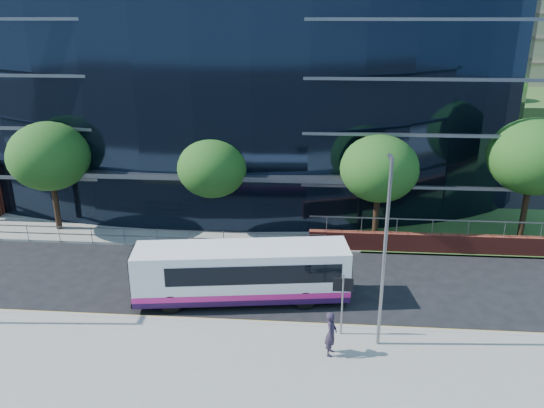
# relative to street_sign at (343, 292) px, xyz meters

# --- Properties ---
(ground) EXTENTS (200.00, 200.00, 0.00)m
(ground) POSITION_rel_street_sign_xyz_m (-4.50, 1.59, -2.15)
(ground) COLOR black
(ground) RESTS_ON ground
(pavement_near) EXTENTS (80.00, 8.00, 0.15)m
(pavement_near) POSITION_rel_street_sign_xyz_m (-4.50, -3.41, -2.07)
(pavement_near) COLOR gray
(pavement_near) RESTS_ON ground
(kerb) EXTENTS (80.00, 0.25, 0.16)m
(kerb) POSITION_rel_street_sign_xyz_m (-4.50, 0.59, -2.07)
(kerb) COLOR gray
(kerb) RESTS_ON ground
(yellow_line_outer) EXTENTS (80.00, 0.08, 0.01)m
(yellow_line_outer) POSITION_rel_street_sign_xyz_m (-4.50, 0.79, -2.14)
(yellow_line_outer) COLOR gold
(yellow_line_outer) RESTS_ON ground
(yellow_line_inner) EXTENTS (80.00, 0.08, 0.01)m
(yellow_line_inner) POSITION_rel_street_sign_xyz_m (-4.50, 0.94, -2.14)
(yellow_line_inner) COLOR gold
(yellow_line_inner) RESTS_ON ground
(far_forecourt) EXTENTS (50.00, 8.00, 0.10)m
(far_forecourt) POSITION_rel_street_sign_xyz_m (-10.50, 12.59, -2.10)
(far_forecourt) COLOR gray
(far_forecourt) RESTS_ON ground
(glass_office) EXTENTS (44.00, 23.10, 16.00)m
(glass_office) POSITION_rel_street_sign_xyz_m (-8.50, 22.44, 5.85)
(glass_office) COLOR black
(glass_office) RESTS_ON ground
(guard_railings) EXTENTS (24.00, 0.05, 1.10)m
(guard_railings) POSITION_rel_street_sign_xyz_m (-12.50, 8.59, -1.33)
(guard_railings) COLOR slate
(guard_railings) RESTS_ON ground
(apartment_block) EXTENTS (60.00, 42.00, 30.00)m
(apartment_block) POSITION_rel_street_sign_xyz_m (27.50, 58.80, 8.96)
(apartment_block) COLOR #2D511E
(apartment_block) RESTS_ON ground
(street_sign) EXTENTS (0.85, 0.09, 2.80)m
(street_sign) POSITION_rel_street_sign_xyz_m (0.00, 0.00, 0.00)
(street_sign) COLOR slate
(street_sign) RESTS_ON pavement_near
(tree_far_a) EXTENTS (4.95, 4.95, 6.98)m
(tree_far_a) POSITION_rel_street_sign_xyz_m (-17.50, 10.59, 2.71)
(tree_far_a) COLOR black
(tree_far_a) RESTS_ON ground
(tree_far_b) EXTENTS (4.29, 4.29, 6.05)m
(tree_far_b) POSITION_rel_street_sign_xyz_m (-7.50, 11.09, 2.06)
(tree_far_b) COLOR black
(tree_far_b) RESTS_ON ground
(tree_far_c) EXTENTS (4.62, 4.62, 6.51)m
(tree_far_c) POSITION_rel_street_sign_xyz_m (2.50, 10.59, 2.39)
(tree_far_c) COLOR black
(tree_far_c) RESTS_ON ground
(tree_far_d) EXTENTS (5.28, 5.28, 7.44)m
(tree_far_d) POSITION_rel_street_sign_xyz_m (11.50, 11.59, 3.04)
(tree_far_d) COLOR black
(tree_far_d) RESTS_ON ground
(tree_dist_e) EXTENTS (4.62, 4.62, 6.51)m
(tree_dist_e) POSITION_rel_street_sign_xyz_m (19.50, 41.59, 2.39)
(tree_dist_e) COLOR black
(tree_dist_e) RESTS_ON ground
(streetlight_east) EXTENTS (0.15, 0.77, 8.00)m
(streetlight_east) POSITION_rel_street_sign_xyz_m (1.50, -0.59, 2.29)
(streetlight_east) COLOR slate
(streetlight_east) RESTS_ON pavement_near
(city_bus) EXTENTS (10.39, 3.71, 2.75)m
(city_bus) POSITION_rel_street_sign_xyz_m (-4.53, 2.79, -0.69)
(city_bus) COLOR white
(city_bus) RESTS_ON ground
(pedestrian) EXTENTS (0.59, 0.77, 1.89)m
(pedestrian) POSITION_rel_street_sign_xyz_m (-0.48, -1.47, -1.05)
(pedestrian) COLOR #2A2131
(pedestrian) RESTS_ON pavement_near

